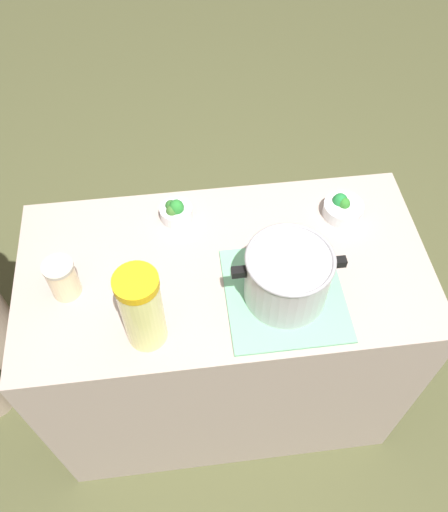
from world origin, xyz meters
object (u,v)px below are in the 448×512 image
(cooking_pot, at_px, (288,276))
(lemonade_pitcher, at_px, (142,309))
(mason_jar, at_px, (62,278))
(broccoli_bowl_center, at_px, (343,208))
(broccoli_bowl_front, at_px, (175,211))

(cooking_pot, distance_m, lemonade_pitcher, 0.40)
(mason_jar, distance_m, broccoli_bowl_center, 0.87)
(lemonade_pitcher, relative_size, broccoli_bowl_front, 2.62)
(mason_jar, xyz_separation_m, broccoli_bowl_center, (-0.85, -0.19, -0.04))
(cooking_pot, xyz_separation_m, mason_jar, (0.61, -0.09, -0.04))
(mason_jar, bearing_deg, cooking_pot, 171.65)
(broccoli_bowl_front, bearing_deg, broccoli_bowl_center, 174.82)
(cooking_pot, relative_size, mason_jar, 2.45)
(mason_jar, distance_m, broccoli_bowl_front, 0.41)
(mason_jar, xyz_separation_m, broccoli_bowl_front, (-0.33, -0.24, -0.03))
(lemonade_pitcher, xyz_separation_m, mason_jar, (0.22, -0.17, -0.07))
(lemonade_pitcher, distance_m, mason_jar, 0.29)
(cooking_pot, xyz_separation_m, broccoli_bowl_front, (0.29, -0.33, -0.07))
(lemonade_pitcher, bearing_deg, mason_jar, -37.09)
(broccoli_bowl_front, bearing_deg, cooking_pot, 131.13)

